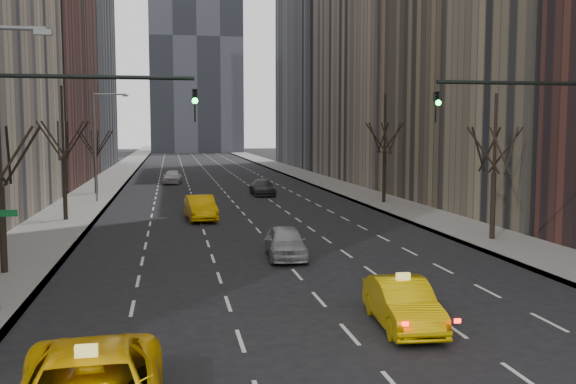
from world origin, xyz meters
TOP-DOWN VIEW (x-y plane):
  - sidewalk_left at (-12.25, 70.00)m, footprint 4.50×320.00m
  - sidewalk_right at (12.25, 70.00)m, footprint 4.50×320.00m
  - tree_lw_b at (-12.00, 18.00)m, footprint 3.36×3.50m
  - tree_lw_c at (-12.00, 34.00)m, footprint 3.36×3.50m
  - tree_lw_d at (-12.00, 52.00)m, footprint 3.36×3.50m
  - tree_rw_b at (12.00, 22.00)m, footprint 3.36×3.50m
  - tree_rw_c at (12.00, 40.00)m, footprint 3.36×3.50m
  - traffic_mast_left at (-9.11, 12.00)m, footprint 6.69×0.39m
  - traffic_mast_right at (9.11, 12.00)m, footprint 6.69×0.39m
  - streetlight_far at (-10.84, 45.00)m, footprint 2.83×0.22m
  - taxi_sedan at (1.80, 8.41)m, footprint 1.87×4.56m
  - silver_sedan_ahead at (0.16, 19.53)m, footprint 2.10×4.53m
  - far_taxi at (-3.20, 33.27)m, footprint 2.17×5.14m
  - far_suv_grey at (3.23, 48.82)m, footprint 2.07×4.94m
  - far_car_white at (-4.94, 63.19)m, footprint 2.35×4.79m

SIDE VIEW (x-z plane):
  - sidewalk_left at x=-12.25m, z-range 0.00..0.15m
  - sidewalk_right at x=12.25m, z-range 0.00..0.15m
  - far_suv_grey at x=3.23m, z-range 0.00..1.42m
  - taxi_sedan at x=1.80m, z-range 0.00..1.47m
  - silver_sedan_ahead at x=0.16m, z-range 0.00..1.50m
  - far_car_white at x=-4.94m, z-range 0.00..1.57m
  - far_taxi at x=-3.20m, z-range 0.00..1.65m
  - tree_lw_d at x=-12.00m, z-range -0.12..7.24m
  - tree_lw_b at x=-12.00m, z-range -0.19..7.63m
  - tree_rw_b at x=12.00m, z-range -0.19..7.63m
  - tree_lw_c at x=-12.00m, z-range -0.33..8.41m
  - tree_rw_c at x=12.00m, z-range -0.33..8.41m
  - traffic_mast_left at x=-9.11m, z-range 1.49..9.49m
  - traffic_mast_right at x=9.11m, z-range 1.49..9.49m
  - streetlight_far at x=-10.84m, z-range 1.12..10.12m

